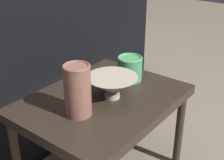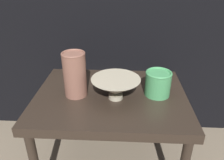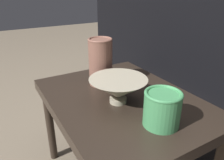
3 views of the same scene
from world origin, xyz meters
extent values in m
cube|color=#2D231C|center=(0.00, 0.00, 0.40)|extent=(0.66, 0.50, 0.04)
cylinder|color=#2D231C|center=(-0.29, 0.21, 0.19)|extent=(0.04, 0.04, 0.38)
cylinder|color=#2D231C|center=(0.29, 0.21, 0.19)|extent=(0.04, 0.04, 0.38)
cube|color=black|center=(0.00, 0.57, 0.44)|extent=(1.65, 0.50, 0.87)
cylinder|color=#B2A88E|center=(0.02, -0.03, 0.43)|extent=(0.06, 0.06, 0.02)
cone|color=#B2A88E|center=(0.02, -0.03, 0.48)|extent=(0.20, 0.20, 0.07)
cylinder|color=brown|center=(-0.15, -0.01, 0.52)|extent=(0.10, 0.10, 0.19)
torus|color=brown|center=(-0.15, -0.01, 0.61)|extent=(0.10, 0.10, 0.01)
cylinder|color=#47995B|center=(0.20, 0.01, 0.48)|extent=(0.11, 0.11, 0.10)
torus|color=#47995B|center=(0.20, 0.01, 0.53)|extent=(0.11, 0.11, 0.01)
camera|label=1|loc=(-0.84, -0.70, 1.03)|focal=50.00mm
camera|label=2|loc=(0.05, -0.82, 0.92)|focal=35.00mm
camera|label=3|loc=(0.60, -0.39, 0.81)|focal=35.00mm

